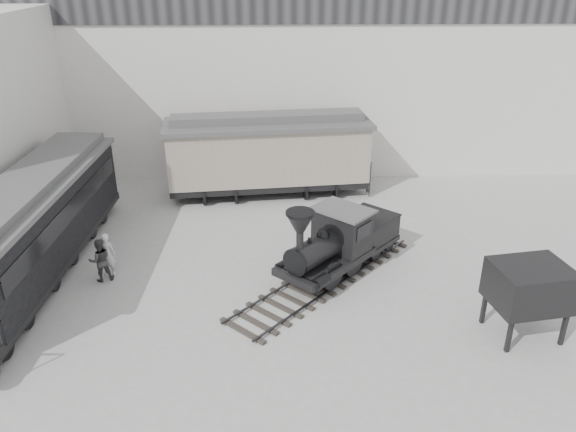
{
  "coord_description": "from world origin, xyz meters",
  "views": [
    {
      "loc": [
        -0.52,
        -15.09,
        10.98
      ],
      "look_at": [
        0.09,
        4.37,
        2.0
      ],
      "focal_mm": 35.0,
      "sensor_mm": 36.0,
      "label": 1
    }
  ],
  "objects_px": {
    "visitor_a": "(107,254)",
    "visitor_b": "(100,260)",
    "coal_hopper": "(528,291)",
    "boxcar": "(268,152)",
    "locomotive": "(336,245)",
    "passenger_coach": "(35,225)"
  },
  "relations": [
    {
      "from": "boxcar",
      "to": "visitor_b",
      "type": "distance_m",
      "value": 10.53
    },
    {
      "from": "visitor_a",
      "to": "coal_hopper",
      "type": "xyz_separation_m",
      "value": [
        14.12,
        -4.12,
        0.73
      ]
    },
    {
      "from": "locomotive",
      "to": "boxcar",
      "type": "xyz_separation_m",
      "value": [
        -2.56,
        8.13,
        0.98
      ]
    },
    {
      "from": "locomotive",
      "to": "passenger_coach",
      "type": "relative_size",
      "value": 0.6
    },
    {
      "from": "visitor_a",
      "to": "visitor_b",
      "type": "distance_m",
      "value": 0.43
    },
    {
      "from": "boxcar",
      "to": "visitor_b",
      "type": "relative_size",
      "value": 6.13
    },
    {
      "from": "locomotive",
      "to": "visitor_b",
      "type": "xyz_separation_m",
      "value": [
        -8.76,
        -0.27,
        -0.34
      ]
    },
    {
      "from": "visitor_a",
      "to": "boxcar",
      "type": "bearing_deg",
      "value": -122.78
    },
    {
      "from": "boxcar",
      "to": "passenger_coach",
      "type": "relative_size",
      "value": 0.78
    },
    {
      "from": "locomotive",
      "to": "boxcar",
      "type": "distance_m",
      "value": 8.58
    },
    {
      "from": "boxcar",
      "to": "visitor_b",
      "type": "bearing_deg",
      "value": -132.45
    },
    {
      "from": "visitor_b",
      "to": "passenger_coach",
      "type": "bearing_deg",
      "value": -41.09
    },
    {
      "from": "passenger_coach",
      "to": "boxcar",
      "type": "bearing_deg",
      "value": 43.25
    },
    {
      "from": "visitor_a",
      "to": "visitor_b",
      "type": "xyz_separation_m",
      "value": [
        -0.16,
        -0.4,
        -0.03
      ]
    },
    {
      "from": "locomotive",
      "to": "visitor_a",
      "type": "bearing_deg",
      "value": -137.9
    },
    {
      "from": "locomotive",
      "to": "coal_hopper",
      "type": "relative_size",
      "value": 3.18
    },
    {
      "from": "visitor_b",
      "to": "coal_hopper",
      "type": "xyz_separation_m",
      "value": [
        14.28,
        -3.72,
        0.75
      ]
    },
    {
      "from": "visitor_b",
      "to": "boxcar",
      "type": "bearing_deg",
      "value": -149.24
    },
    {
      "from": "locomotive",
      "to": "visitor_a",
      "type": "height_order",
      "value": "locomotive"
    },
    {
      "from": "boxcar",
      "to": "coal_hopper",
      "type": "bearing_deg",
      "value": -62.35
    },
    {
      "from": "visitor_a",
      "to": "passenger_coach",
      "type": "bearing_deg",
      "value": -4.84
    },
    {
      "from": "visitor_a",
      "to": "coal_hopper",
      "type": "height_order",
      "value": "coal_hopper"
    }
  ]
}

